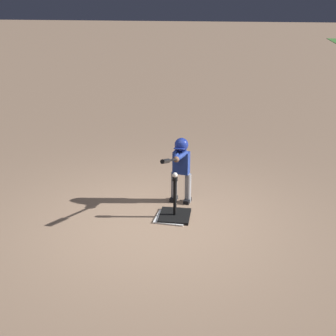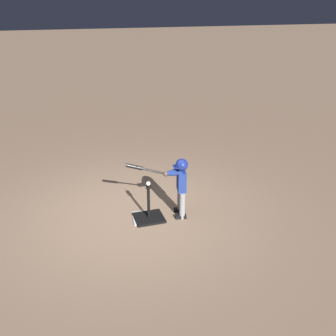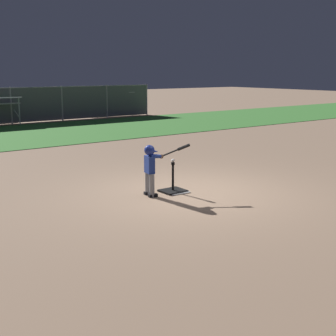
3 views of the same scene
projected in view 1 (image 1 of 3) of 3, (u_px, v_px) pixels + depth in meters
ground_plane at (154, 223)px, 6.67m from camera, size 90.00×90.00×0.00m
home_plate at (171, 218)px, 6.82m from camera, size 0.48×0.48×0.02m
batting_tee at (175, 213)px, 6.83m from camera, size 0.49×0.44×0.63m
batter_child at (180, 163)px, 7.10m from camera, size 1.01×0.36×1.04m
baseball at (175, 175)px, 6.62m from camera, size 0.07×0.07×0.07m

